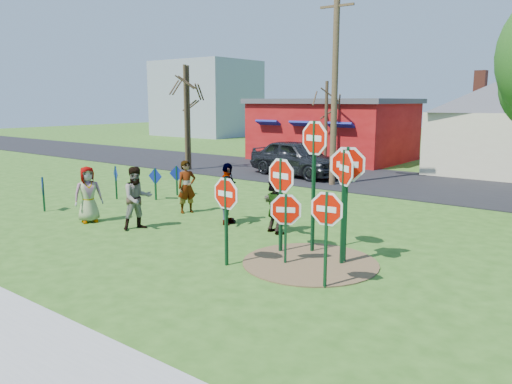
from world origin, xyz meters
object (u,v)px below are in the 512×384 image
(suv, at_px, (297,158))
(person_a, at_px, (88,194))
(utility_pole, at_px, (335,80))
(stop_sign_c, at_px, (344,181))
(stop_sign_b, at_px, (314,152))
(stop_sign_d, at_px, (347,175))
(stop_sign_a, at_px, (226,202))
(person_b, at_px, (187,187))

(suv, bearing_deg, person_a, -169.20)
(utility_pole, bearing_deg, stop_sign_c, -59.69)
(stop_sign_b, height_order, stop_sign_d, stop_sign_b)
(stop_sign_b, relative_size, stop_sign_c, 1.22)
(stop_sign_a, xyz_separation_m, utility_pole, (-3.56, 11.36, 3.14))
(stop_sign_b, bearing_deg, stop_sign_a, -101.81)
(stop_sign_d, bearing_deg, person_a, 165.59)
(stop_sign_a, xyz_separation_m, stop_sign_b, (1.04, 2.10, 1.02))
(stop_sign_b, relative_size, stop_sign_d, 1.19)
(stop_sign_d, distance_m, person_a, 8.45)
(stop_sign_d, distance_m, suv, 13.69)
(stop_sign_c, relative_size, suv, 0.54)
(stop_sign_a, height_order, stop_sign_b, stop_sign_b)
(stop_sign_c, bearing_deg, person_a, -137.19)
(stop_sign_c, bearing_deg, stop_sign_a, -106.20)
(stop_sign_c, distance_m, utility_pole, 11.51)
(stop_sign_c, relative_size, person_a, 1.61)
(stop_sign_c, xyz_separation_m, utility_pole, (-5.65, 9.67, 2.66))
(stop_sign_d, bearing_deg, suv, 104.21)
(suv, bearing_deg, stop_sign_a, -143.25)
(stop_sign_a, xyz_separation_m, person_b, (-4.71, 3.36, -0.61))
(stop_sign_c, bearing_deg, stop_sign_b, -166.70)
(stop_sign_d, height_order, person_a, stop_sign_d)
(stop_sign_a, height_order, utility_pole, utility_pole)
(person_a, height_order, suv, suv)
(stop_sign_c, xyz_separation_m, person_a, (-8.28, -1.16, -1.10))
(person_b, height_order, utility_pole, utility_pole)
(stop_sign_c, height_order, person_a, stop_sign_c)
(stop_sign_a, distance_m, stop_sign_c, 2.73)
(stop_sign_a, relative_size, stop_sign_c, 0.77)
(stop_sign_a, height_order, person_a, stop_sign_a)
(stop_sign_d, height_order, utility_pole, utility_pole)
(stop_sign_a, relative_size, stop_sign_d, 0.76)
(person_b, distance_m, utility_pole, 8.91)
(stop_sign_a, xyz_separation_m, suv, (-6.31, 12.64, -0.57))
(stop_sign_c, xyz_separation_m, suv, (-8.40, 10.96, -1.04))
(stop_sign_b, distance_m, person_a, 7.58)
(person_a, distance_m, person_b, 3.20)
(person_b, xyz_separation_m, suv, (-1.60, 9.29, 0.05))
(stop_sign_d, bearing_deg, person_b, 143.95)
(person_a, distance_m, suv, 12.12)
(stop_sign_b, bearing_deg, stop_sign_c, -7.13)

